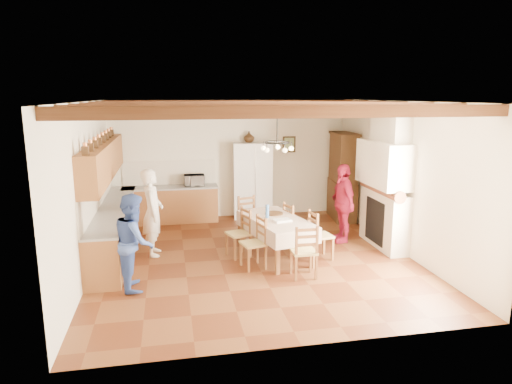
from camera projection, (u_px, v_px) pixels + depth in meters
floor at (254, 258)px, 8.90m from camera, size 6.00×6.50×0.02m
ceiling at (254, 101)px, 8.27m from camera, size 6.00×6.50×0.02m
wall_back at (230, 159)px, 11.71m from camera, size 6.00×0.02×3.00m
wall_front at (304, 233)px, 5.45m from camera, size 6.00×0.02×3.00m
wall_left at (86, 189)px, 8.02m from camera, size 0.02×6.50×3.00m
wall_right at (401, 177)px, 9.14m from camera, size 0.02×6.50×3.00m
ceiling_beams at (254, 106)px, 8.29m from camera, size 6.00×6.30×0.16m
lower_cabinets_left at (115, 229)px, 9.31m from camera, size 0.60×4.30×0.86m
lower_cabinets_back at (171, 205)px, 11.35m from camera, size 2.30×0.60×0.86m
countertop_left at (113, 208)px, 9.22m from camera, size 0.62×4.30×0.04m
countertop_back at (170, 187)px, 11.26m from camera, size 2.34×0.62×0.04m
backsplash_left at (97, 193)px, 9.10m from camera, size 0.03×4.30×0.60m
backsplash_back at (169, 173)px, 11.46m from camera, size 2.30×0.03×0.60m
upper_cabinets at (103, 160)px, 8.99m from camera, size 0.35×4.20×0.70m
fireplace at (383, 181)px, 9.30m from camera, size 0.56×1.60×2.80m
wall_picture at (289, 144)px, 11.90m from camera, size 0.34×0.03×0.42m
refrigerator at (252, 180)px, 11.78m from camera, size 1.06×0.91×1.94m
hutch at (343, 176)px, 11.52m from camera, size 0.64×1.26×2.20m
dining_table at (276, 222)px, 8.81m from camera, size 1.31×1.96×0.79m
chandelier at (277, 142)px, 8.48m from camera, size 0.47×0.47×0.03m
chair_left_near at (253, 243)px, 8.31m from camera, size 0.49×0.50×0.96m
chair_left_far at (238, 233)px, 8.90m from camera, size 0.51×0.53×0.96m
chair_right_near at (321, 235)px, 8.78m from camera, size 0.46×0.47×0.96m
chair_right_far at (295, 225)px, 9.39m from camera, size 0.49×0.51×0.96m
chair_end_near at (304, 250)px, 7.89m from camera, size 0.43×0.41×0.96m
chair_end_far at (249, 219)px, 9.90m from camera, size 0.50×0.48×0.96m
person_man at (153, 212)px, 8.92m from camera, size 0.42×0.63×1.73m
person_woman_blue at (134, 241)px, 7.39m from camera, size 0.66×0.82×1.58m
person_woman_red at (342, 203)px, 9.77m from camera, size 0.44×1.00×1.69m
microwave at (194, 180)px, 11.34m from camera, size 0.50×0.35×0.27m
fridge_vase at (249, 137)px, 11.53m from camera, size 0.29×0.29×0.28m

